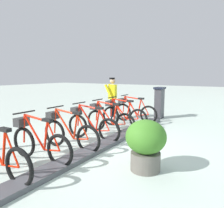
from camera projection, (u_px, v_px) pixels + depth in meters
The scene contains 11 objects.
ground_plane at pixel (105, 146), 5.62m from camera, with size 60.00×60.00×0.00m, color #B0BEB2.
dock_rail_base at pixel (105, 144), 5.62m from camera, with size 0.44×7.08×0.10m, color #47474C.
payment_kiosk at pixel (159, 102), 9.06m from camera, with size 0.36×0.52×1.28m.
bike_docked_0 at pixel (134, 111), 8.38m from camera, with size 1.72×0.54×1.02m.
bike_docked_1 at pixel (122, 114), 7.62m from camera, with size 1.72×0.54×1.02m.
bike_docked_2 at pixel (108, 119), 6.86m from camera, with size 1.72×0.54×1.02m.
bike_docked_3 at pixel (91, 125), 6.10m from camera, with size 1.72×0.54×1.02m.
bike_docked_4 at pixel (68, 132), 5.34m from camera, with size 1.72×0.54×1.02m.
bike_docked_5 at pixel (38, 141), 4.58m from camera, with size 1.72×0.54×1.02m.
worker_near_rack at pixel (112, 97), 8.91m from camera, with size 0.53×0.69×1.66m.
planter_bush at pixel (146, 142), 4.13m from camera, with size 0.76×0.76×0.97m.
Camera 1 is at (-2.99, 4.54, 1.81)m, focal length 35.67 mm.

